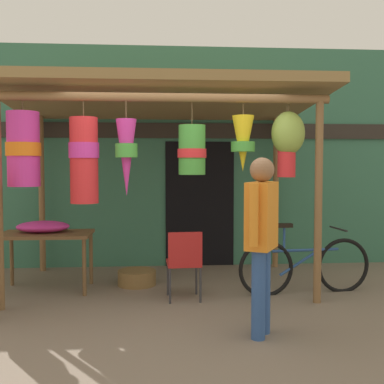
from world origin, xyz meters
TOP-DOWN VIEW (x-y plane):
  - ground_plane at (0.00, 0.00)m, footprint 30.00×30.00m
  - shop_facade at (0.00, 2.59)m, footprint 9.85×0.29m
  - market_stall_canopy at (-0.19, 1.02)m, footprint 4.14×2.47m
  - display_table at (-1.63, 1.09)m, footprint 1.15×0.69m
  - flower_heap_on_table at (-1.67, 1.13)m, footprint 0.68×0.47m
  - folding_chair at (0.12, 0.49)m, footprint 0.42×0.42m
  - wicker_basket_by_table at (-0.48, 1.28)m, footprint 0.52×0.52m
  - parked_bicycle at (1.66, 0.71)m, footprint 1.75×0.44m
  - customer_foreground at (0.77, -0.72)m, footprint 0.38×0.53m

SIDE VIEW (x-z plane):
  - ground_plane at x=0.00m, z-range 0.00..0.00m
  - wicker_basket_by_table at x=-0.48m, z-range 0.00..0.20m
  - parked_bicycle at x=1.66m, z-range -0.11..0.81m
  - folding_chair at x=0.12m, z-range 0.08..0.92m
  - display_table at x=-1.63m, z-range 0.29..1.04m
  - flower_heap_on_table at x=-1.67m, z-range 0.75..0.90m
  - customer_foreground at x=0.77m, z-range 0.16..1.85m
  - shop_facade at x=0.00m, z-range 0.00..3.50m
  - market_stall_canopy at x=-0.19m, z-range 0.93..3.58m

